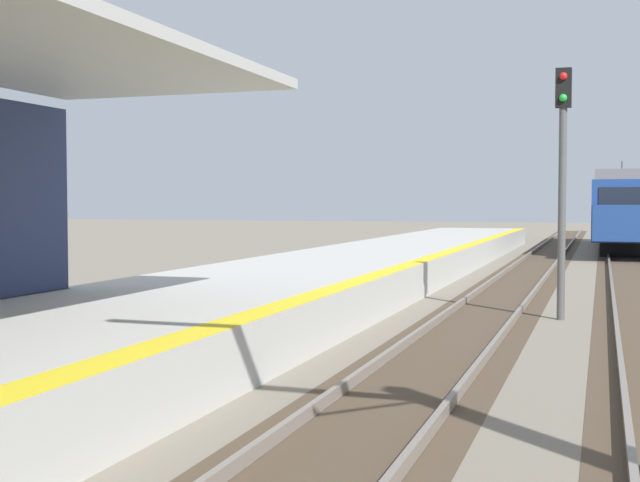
% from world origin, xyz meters
% --- Properties ---
extents(station_platform, '(5.00, 80.00, 0.91)m').
position_xyz_m(station_platform, '(-2.50, 16.00, 0.45)').
color(station_platform, '#B7B5AD').
rests_on(station_platform, ground).
extents(track_pair_nearest_platform, '(2.34, 120.00, 0.16)m').
position_xyz_m(track_pair_nearest_platform, '(1.90, 20.00, 0.05)').
color(track_pair_nearest_platform, '#4C3D2D').
rests_on(track_pair_nearest_platform, ground).
extents(approaching_train, '(2.93, 19.60, 4.76)m').
position_xyz_m(approaching_train, '(5.30, 51.40, 2.18)').
color(approaching_train, navy).
rests_on(approaching_train, ground).
extents(rail_signal_post, '(0.32, 0.34, 5.20)m').
position_xyz_m(rail_signal_post, '(3.50, 23.34, 3.19)').
color(rail_signal_post, '#4C4C4C').
rests_on(rail_signal_post, ground).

